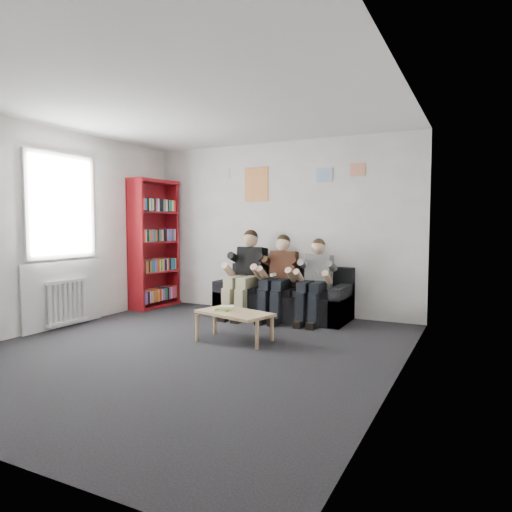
{
  "coord_description": "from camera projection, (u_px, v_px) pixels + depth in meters",
  "views": [
    {
      "loc": [
        2.92,
        -4.16,
        1.41
      ],
      "look_at": [
        0.19,
        1.3,
        0.98
      ],
      "focal_mm": 32.0,
      "sensor_mm": 36.0,
      "label": 1
    }
  ],
  "objects": [
    {
      "name": "room_shell",
      "position": [
        188.0,
        229.0,
        5.02
      ],
      "size": [
        5.0,
        5.0,
        5.0
      ],
      "color": "black",
      "rests_on": "ground"
    },
    {
      "name": "sofa",
      "position": [
        284.0,
        299.0,
        6.88
      ],
      "size": [
        1.98,
        0.81,
        0.77
      ],
      "color": "black",
      "rests_on": "ground"
    },
    {
      "name": "bookshelf",
      "position": [
        155.0,
        244.0,
        7.72
      ],
      "size": [
        0.32,
        0.97,
        2.15
      ],
      "rotation": [
        0.0,
        0.0,
        -0.08
      ],
      "color": "maroon",
      "rests_on": "ground"
    },
    {
      "name": "coffee_table",
      "position": [
        235.0,
        315.0,
        5.47
      ],
      "size": [
        0.9,
        0.49,
        0.36
      ],
      "rotation": [
        0.0,
        0.0,
        -0.27
      ],
      "color": "tan",
      "rests_on": "ground"
    },
    {
      "name": "game_cases",
      "position": [
        223.0,
        308.0,
        5.53
      ],
      "size": [
        0.22,
        0.2,
        0.05
      ],
      "rotation": [
        0.0,
        0.0,
        0.31
      ],
      "color": "white",
      "rests_on": "coffee_table"
    },
    {
      "name": "person_left",
      "position": [
        245.0,
        274.0,
        6.93
      ],
      "size": [
        0.43,
        0.91,
        1.32
      ],
      "rotation": [
        0.0,
        0.0,
        0.04
      ],
      "color": "black",
      "rests_on": "sofa"
    },
    {
      "name": "person_middle",
      "position": [
        279.0,
        278.0,
        6.69
      ],
      "size": [
        0.39,
        0.84,
        1.25
      ],
      "rotation": [
        0.0,
        0.0,
        0.11
      ],
      "color": "#54291C",
      "rests_on": "sofa"
    },
    {
      "name": "person_right",
      "position": [
        314.0,
        281.0,
        6.45
      ],
      "size": [
        0.37,
        0.78,
        1.2
      ],
      "rotation": [
        0.0,
        0.0,
        -0.04
      ],
      "color": "silver",
      "rests_on": "sofa"
    },
    {
      "name": "radiator",
      "position": [
        67.0,
        301.0,
        6.23
      ],
      "size": [
        0.1,
        0.64,
        0.6
      ],
      "color": "white",
      "rests_on": "ground"
    },
    {
      "name": "window",
      "position": [
        62.0,
        252.0,
        6.22
      ],
      "size": [
        0.05,
        1.3,
        2.36
      ],
      "color": "white",
      "rests_on": "room_shell"
    },
    {
      "name": "poster_large",
      "position": [
        256.0,
        184.0,
        7.37
      ],
      "size": [
        0.42,
        0.01,
        0.55
      ],
      "primitive_type": "cube",
      "color": "gold",
      "rests_on": "room_shell"
    },
    {
      "name": "poster_blue",
      "position": [
        325.0,
        175.0,
        6.85
      ],
      "size": [
        0.25,
        0.01,
        0.2
      ],
      "primitive_type": "cube",
      "color": "#4098D9",
      "rests_on": "room_shell"
    },
    {
      "name": "poster_pink",
      "position": [
        358.0,
        170.0,
        6.63
      ],
      "size": [
        0.22,
        0.01,
        0.18
      ],
      "primitive_type": "cube",
      "color": "#E1468B",
      "rests_on": "room_shell"
    },
    {
      "name": "poster_sign",
      "position": [
        224.0,
        174.0,
        7.63
      ],
      "size": [
        0.2,
        0.01,
        0.14
      ],
      "primitive_type": "cube",
      "color": "white",
      "rests_on": "room_shell"
    }
  ]
}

